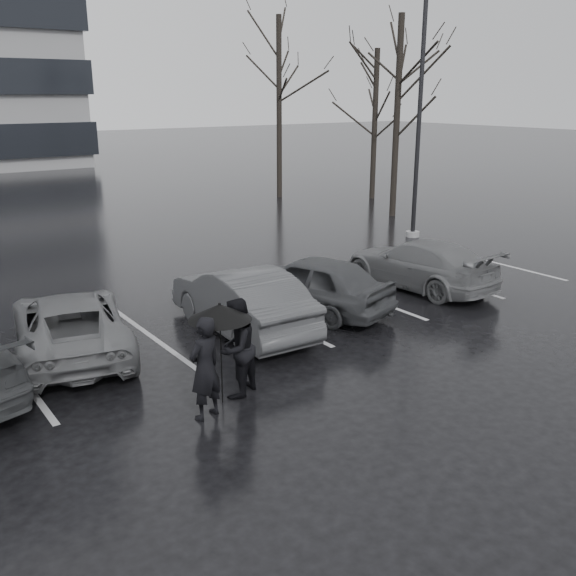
# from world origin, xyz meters

# --- Properties ---
(ground) EXTENTS (160.00, 160.00, 0.00)m
(ground) POSITION_xyz_m (0.00, 0.00, 0.00)
(ground) COLOR black
(ground) RESTS_ON ground
(car_main) EXTENTS (2.72, 4.33, 1.37)m
(car_main) POSITION_xyz_m (1.62, 2.10, 0.69)
(car_main) COLOR black
(car_main) RESTS_ON ground
(car_west_a) EXTENTS (1.71, 4.37, 1.42)m
(car_west_a) POSITION_xyz_m (-0.41, 1.92, 0.71)
(car_west_a) COLOR #29292B
(car_west_a) RESTS_ON ground
(car_west_b) EXTENTS (3.00, 4.83, 1.25)m
(car_west_b) POSITION_xyz_m (-3.86, 2.79, 0.62)
(car_west_b) COLOR #47474A
(car_west_b) RESTS_ON ground
(car_east) EXTENTS (2.08, 4.53, 1.28)m
(car_east) POSITION_xyz_m (5.18, 2.01, 0.64)
(car_east) COLOR #47474A
(car_east) RESTS_ON ground
(pedestrian_left) EXTENTS (0.71, 0.57, 1.71)m
(pedestrian_left) POSITION_xyz_m (-2.94, -1.11, 0.86)
(pedestrian_left) COLOR black
(pedestrian_left) RESTS_ON ground
(pedestrian_right) EXTENTS (1.05, 0.98, 1.73)m
(pedestrian_right) POSITION_xyz_m (-2.12, -0.70, 0.87)
(pedestrian_right) COLOR black
(pedestrian_right) RESTS_ON ground
(umbrella) EXTENTS (1.04, 1.04, 1.77)m
(umbrella) POSITION_xyz_m (-2.48, -0.82, 1.61)
(umbrella) COLOR black
(umbrella) RESTS_ON ground
(lamp_post) EXTENTS (0.49, 0.49, 8.87)m
(lamp_post) POSITION_xyz_m (9.66, 6.55, 4.06)
(lamp_post) COLOR gray
(lamp_post) RESTS_ON ground
(stall_stripes) EXTENTS (19.72, 5.00, 0.00)m
(stall_stripes) POSITION_xyz_m (-0.80, 2.50, 0.00)
(stall_stripes) COLOR #B4B4B7
(stall_stripes) RESTS_ON ground
(tree_east) EXTENTS (0.26, 0.26, 8.00)m
(tree_east) POSITION_xyz_m (12.00, 10.00, 4.00)
(tree_east) COLOR black
(tree_east) RESTS_ON ground
(tree_ne) EXTENTS (0.26, 0.26, 7.00)m
(tree_ne) POSITION_xyz_m (14.50, 14.00, 3.50)
(tree_ne) COLOR black
(tree_ne) RESTS_ON ground
(tree_north) EXTENTS (0.26, 0.26, 8.50)m
(tree_north) POSITION_xyz_m (11.00, 17.00, 4.25)
(tree_north) COLOR black
(tree_north) RESTS_ON ground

